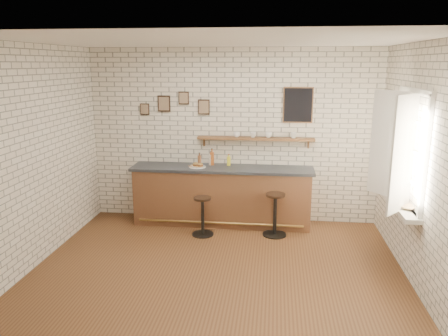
{
  "coord_description": "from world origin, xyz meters",
  "views": [
    {
      "loc": [
        0.73,
        -5.47,
        2.73
      ],
      "look_at": [
        -0.02,
        0.9,
        1.19
      ],
      "focal_mm": 35.0,
      "sensor_mm": 36.0,
      "label": 1
    }
  ],
  "objects": [
    {
      "name": "bitters_bottle_brown",
      "position": [
        -0.56,
        1.84,
        1.1
      ],
      "size": [
        0.07,
        0.07,
        0.21
      ],
      "color": "brown",
      "rests_on": "bar_counter"
    },
    {
      "name": "shelf_cup_a",
      "position": [
        0.08,
        1.9,
        1.54
      ],
      "size": [
        0.16,
        0.16,
        0.09
      ],
      "primitive_type": "imported",
      "rotation": [
        0.0,
        0.0,
        0.68
      ],
      "color": "white",
      "rests_on": "wall_shelf"
    },
    {
      "name": "sandwich_plate",
      "position": [
        -0.57,
        1.65,
        1.02
      ],
      "size": [
        0.28,
        0.28,
        0.01
      ],
      "primitive_type": "cylinder",
      "color": "white",
      "rests_on": "bar_counter"
    },
    {
      "name": "wall_shelf",
      "position": [
        0.4,
        1.9,
        1.48
      ],
      "size": [
        2.0,
        0.18,
        0.18
      ],
      "color": "brown",
      "rests_on": "ground"
    },
    {
      "name": "shelf_cup_b",
      "position": [
        0.36,
        1.9,
        1.55
      ],
      "size": [
        0.13,
        0.13,
        0.09
      ],
      "primitive_type": "imported",
      "rotation": [
        0.0,
        0.0,
        1.14
      ],
      "color": "white",
      "rests_on": "wall_shelf"
    },
    {
      "name": "back_wall_decor",
      "position": [
        0.23,
        1.98,
        2.05
      ],
      "size": [
        2.96,
        0.02,
        0.56
      ],
      "color": "black",
      "rests_on": "ground"
    },
    {
      "name": "potato_chips",
      "position": [
        -0.59,
        1.65,
        1.02
      ],
      "size": [
        0.26,
        0.19,
        0.0
      ],
      "color": "#D4944B",
      "rests_on": "sandwich_plate"
    },
    {
      "name": "bar_stool_left",
      "position": [
        -0.4,
        1.13,
        0.34
      ],
      "size": [
        0.37,
        0.37,
        0.64
      ],
      "color": "black",
      "rests_on": "ground"
    },
    {
      "name": "bitters_bottle_amber",
      "position": [
        -0.34,
        1.84,
        1.13
      ],
      "size": [
        0.07,
        0.07,
        0.29
      ],
      "color": "#934617",
      "rests_on": "bar_counter"
    },
    {
      "name": "casement_window",
      "position": [
        2.36,
        0.3,
        1.65
      ],
      "size": [
        0.4,
        1.3,
        1.56
      ],
      "color": "white",
      "rests_on": "ground"
    },
    {
      "name": "ciabatta_sandwich",
      "position": [
        -0.56,
        1.65,
        1.05
      ],
      "size": [
        0.2,
        0.14,
        0.06
      ],
      "color": "tan",
      "rests_on": "sandwich_plate"
    },
    {
      "name": "shelf_cup_d",
      "position": [
        1.04,
        1.9,
        1.55
      ],
      "size": [
        0.1,
        0.1,
        0.1
      ],
      "primitive_type": "imported",
      "rotation": [
        0.0,
        0.0,
        -0.0
      ],
      "color": "white",
      "rests_on": "wall_shelf"
    },
    {
      "name": "bitters_bottle_white",
      "position": [
        -0.37,
        1.84,
        1.11
      ],
      "size": [
        0.06,
        0.06,
        0.24
      ],
      "color": "silver",
      "rests_on": "bar_counter"
    },
    {
      "name": "condiment_bottle_yellow",
      "position": [
        -0.05,
        1.84,
        1.09
      ],
      "size": [
        0.06,
        0.06,
        0.2
      ],
      "color": "yellow",
      "rests_on": "bar_counter"
    },
    {
      "name": "bar_counter",
      "position": [
        -0.15,
        1.7,
        0.51
      ],
      "size": [
        3.1,
        0.65,
        1.01
      ],
      "color": "brown",
      "rests_on": "ground"
    },
    {
      "name": "ground",
      "position": [
        0.0,
        0.0,
        0.0
      ],
      "size": [
        5.0,
        5.0,
        0.0
      ],
      "primitive_type": "plane",
      "color": "brown",
      "rests_on": "ground"
    },
    {
      "name": "bar_stool_right",
      "position": [
        0.76,
        1.26,
        0.38
      ],
      "size": [
        0.39,
        0.39,
        0.7
      ],
      "color": "black",
      "rests_on": "ground"
    },
    {
      "name": "book_lower",
      "position": [
        2.38,
        0.14,
        0.94
      ],
      "size": [
        0.19,
        0.25,
        0.02
      ],
      "primitive_type": "imported",
      "rotation": [
        0.0,
        0.0,
        -0.02
      ],
      "color": "tan",
      "rests_on": "window_sill"
    },
    {
      "name": "window_sill",
      "position": [
        2.4,
        0.3,
        0.9
      ],
      "size": [
        0.2,
        1.35,
        0.06
      ],
      "color": "white",
      "rests_on": "ground"
    },
    {
      "name": "book_upper",
      "position": [
        2.38,
        0.1,
        0.96
      ],
      "size": [
        0.28,
        0.29,
        0.02
      ],
      "primitive_type": "imported",
      "rotation": [
        0.0,
        0.0,
        -0.66
      ],
      "color": "tan",
      "rests_on": "book_lower"
    },
    {
      "name": "shelf_cup_c",
      "position": [
        0.62,
        1.9,
        1.55
      ],
      "size": [
        0.16,
        0.16,
        0.09
      ],
      "primitive_type": "imported",
      "rotation": [
        0.0,
        0.0,
        0.98
      ],
      "color": "white",
      "rests_on": "wall_shelf"
    }
  ]
}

